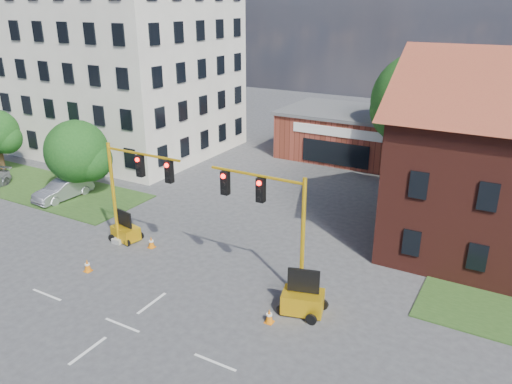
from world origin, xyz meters
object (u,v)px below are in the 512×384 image
signal_mast_west (134,186)px  trailer_east (303,300)px  pickup_white (431,227)px  trailer_west (126,232)px  signal_mast_east (272,217)px

signal_mast_west → trailer_east: signal_mast_west is taller
pickup_white → trailer_west: bearing=122.3°
pickup_white → trailer_east: bearing=164.2°
signal_mast_west → trailer_west: 3.69m
trailer_west → signal_mast_west: bearing=-7.1°
pickup_white → signal_mast_west: bearing=126.1°
signal_mast_west → signal_mast_east: size_ratio=1.00×
signal_mast_east → trailer_east: (2.24, -1.09, -3.25)m
trailer_east → pickup_white: size_ratio=0.39×
trailer_west → trailer_east: size_ratio=0.85×
signal_mast_east → trailer_west: size_ratio=3.38×
signal_mast_west → pickup_white: size_ratio=1.12×
trailer_west → pickup_white: (15.95, 9.28, 0.20)m
trailer_west → trailer_east: bearing=3.8°
signal_mast_west → trailer_west: (-1.47, 0.48, -3.35)m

